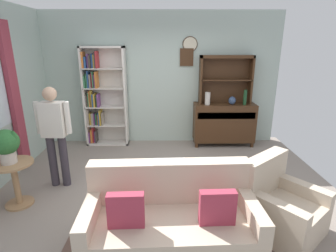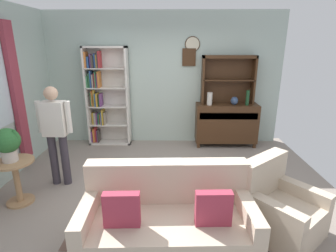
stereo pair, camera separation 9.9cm
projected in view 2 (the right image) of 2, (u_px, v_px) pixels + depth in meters
name	position (u px, v px, depth m)	size (l,w,h in m)	color
ground_plane	(161.00, 189.00, 4.10)	(5.40, 4.60, 0.02)	gray
wall_back	(165.00, 79.00, 5.71)	(5.00, 0.09, 2.80)	#ADC1B7
area_rug	(174.00, 199.00, 3.81)	(2.54, 2.05, 0.01)	brown
bookshelf	(104.00, 96.00, 5.65)	(0.90, 0.30, 2.10)	silver
sideboard	(226.00, 123.00, 5.70)	(1.30, 0.45, 0.92)	#422816
sideboard_hutch	(228.00, 73.00, 5.49)	(1.10, 0.26, 1.00)	#422816
vase_tall	(210.00, 99.00, 5.46)	(0.11, 0.11, 0.26)	beige
vase_round	(234.00, 101.00, 5.48)	(0.15, 0.15, 0.17)	#33476B
bottle_wine	(248.00, 98.00, 5.44)	(0.07, 0.07, 0.31)	#194223
couch_floral	(167.00, 222.00, 2.83)	(1.83, 0.92, 0.90)	beige
armchair_floral	(279.00, 210.00, 3.08)	(1.07, 1.08, 0.88)	beige
plant_stand	(16.00, 177.00, 3.62)	(0.52, 0.52, 0.64)	#A87F56
potted_plant_large	(7.00, 143.00, 3.46)	(0.33, 0.33, 0.46)	beige
person_reading	(56.00, 130.00, 3.97)	(0.52, 0.21, 1.56)	#38333D
coffee_table	(184.00, 177.00, 3.71)	(0.80, 0.50, 0.42)	#422816
book_stack	(189.00, 170.00, 3.68)	(0.19, 0.15, 0.09)	#337247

